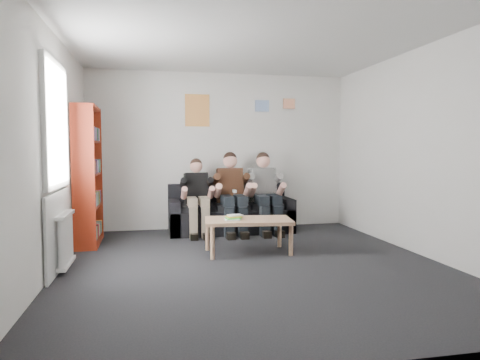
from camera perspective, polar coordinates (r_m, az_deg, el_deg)
The scene contains 14 objects.
room_shell at distance 5.06m, azimuth 1.74°, elevation 3.81°, with size 5.00×5.00×5.00m.
sofa at distance 7.23m, azimuth -1.34°, elevation -4.61°, with size 2.04×0.83×0.79m.
bookshelf at distance 6.52m, azimuth -19.55°, elevation 0.52°, with size 0.30×0.90×1.99m.
coffee_table at distance 5.70m, azimuth 1.09°, elevation -5.76°, with size 1.14×0.63×0.46m.
game_cases at distance 5.63m, azimuth -0.86°, elevation -5.01°, with size 0.24×0.22×0.06m.
person_left at distance 6.92m, azimuth -5.71°, elevation -2.26°, with size 0.38×0.80×1.23m.
person_middle at distance 6.99m, azimuth -1.06°, elevation -1.85°, with size 0.43×0.92×1.34m.
person_right at distance 7.12m, azimuth 3.44°, elevation -1.77°, with size 0.43×0.91×1.33m.
radiator at distance 5.32m, azimuth -22.21°, elevation -7.32°, with size 0.10×0.64×0.60m.
window at distance 5.24m, azimuth -23.19°, elevation -0.01°, with size 0.05×1.30×2.36m.
poster_large at distance 7.48m, azimuth -5.72°, elevation 9.22°, with size 0.42×0.01×0.55m, color #EDD553.
poster_blue at distance 7.69m, azimuth 2.95°, elevation 9.84°, with size 0.25×0.01×0.20m, color #468BEF.
poster_pink at distance 7.84m, azimuth 6.55°, elevation 10.08°, with size 0.22×0.01×0.18m, color #D8438D.
poster_sign at distance 7.47m, azimuth -10.40°, elevation 10.73°, with size 0.20×0.01×0.14m, color white.
Camera 1 is at (-1.16, -4.92, 1.37)m, focal length 32.00 mm.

